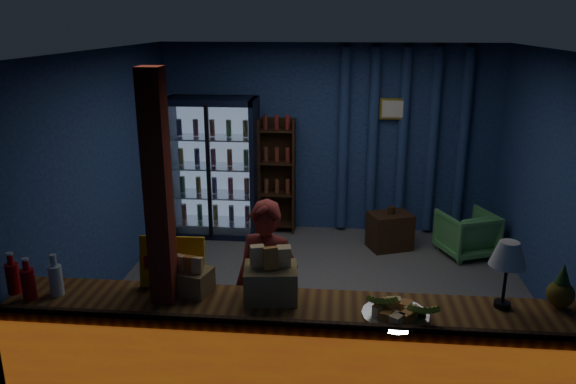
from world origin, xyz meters
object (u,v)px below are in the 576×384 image
(shopkeeper, at_px, (267,289))
(table_lamp, at_px, (508,257))
(pastry_tray, at_px, (395,313))
(green_chair, at_px, (467,233))

(shopkeeper, bearing_deg, table_lamp, -1.23)
(shopkeeper, relative_size, pastry_tray, 3.28)
(table_lamp, bearing_deg, shopkeeper, 164.36)
(pastry_tray, height_order, table_lamp, table_lamp)
(pastry_tray, xyz_separation_m, table_lamp, (0.76, 0.21, 0.36))
(shopkeeper, bearing_deg, green_chair, 65.19)
(shopkeeper, distance_m, table_lamp, 1.89)
(shopkeeper, relative_size, green_chair, 2.38)
(shopkeeper, height_order, table_lamp, shopkeeper)
(green_chair, xyz_separation_m, table_lamp, (-0.46, -3.17, 1.05))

